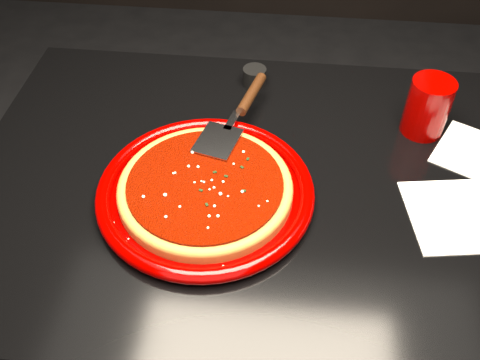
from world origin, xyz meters
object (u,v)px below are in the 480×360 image
pizza_server (237,114)px  ramekin (255,76)px  cup (428,107)px  plate (206,191)px  table (271,288)px

pizza_server → ramekin: (0.02, 0.17, -0.03)m
pizza_server → ramekin: bearing=97.5°
cup → ramekin: size_ratio=2.27×
plate → cup: (0.42, 0.23, 0.05)m
pizza_server → ramekin: size_ratio=5.97×
plate → ramekin: (0.06, 0.36, 0.01)m
pizza_server → cup: bearing=21.8°
table → pizza_server: size_ratio=3.78×
ramekin → table: bearing=-76.3°
pizza_server → plate: bearing=-87.0°
table → cup: bearing=31.7°
pizza_server → cup: 0.38m
cup → table: bearing=-148.3°
plate → table: bearing=23.8°
pizza_server → ramekin: pizza_server is taller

